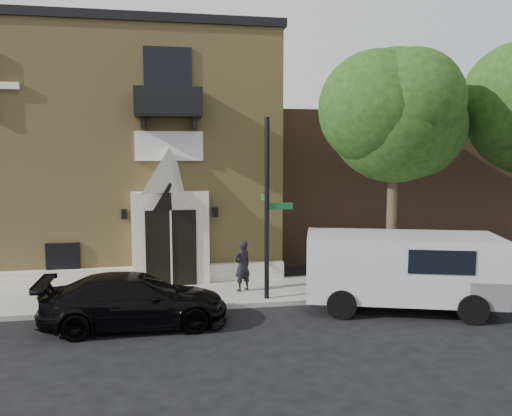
{
  "coord_description": "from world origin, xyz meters",
  "views": [
    {
      "loc": [
        -1.07,
        -14.44,
        4.67
      ],
      "look_at": [
        1.84,
        2.0,
        2.82
      ],
      "focal_mm": 35.0,
      "sensor_mm": 36.0,
      "label": 1
    }
  ],
  "objects_px": {
    "cargo_van": "(408,268)",
    "fire_hydrant": "(336,286)",
    "black_sedan": "(135,300)",
    "street_sign": "(267,209)",
    "pedestrian_near": "(242,266)",
    "dumpster": "(468,270)"
  },
  "relations": [
    {
      "from": "cargo_van",
      "to": "fire_hydrant",
      "type": "bearing_deg",
      "value": 164.07
    },
    {
      "from": "black_sedan",
      "to": "fire_hydrant",
      "type": "bearing_deg",
      "value": -78.96
    },
    {
      "from": "street_sign",
      "to": "fire_hydrant",
      "type": "xyz_separation_m",
      "value": [
        2.15,
        -0.26,
        -2.46
      ]
    },
    {
      "from": "street_sign",
      "to": "pedestrian_near",
      "type": "relative_size",
      "value": 3.35
    },
    {
      "from": "black_sedan",
      "to": "cargo_van",
      "type": "bearing_deg",
      "value": -90.12
    },
    {
      "from": "black_sedan",
      "to": "pedestrian_near",
      "type": "bearing_deg",
      "value": -53.68
    },
    {
      "from": "street_sign",
      "to": "dumpster",
      "type": "distance_m",
      "value": 7.23
    },
    {
      "from": "fire_hydrant",
      "to": "dumpster",
      "type": "xyz_separation_m",
      "value": [
        4.74,
        0.25,
        0.27
      ]
    },
    {
      "from": "cargo_van",
      "to": "pedestrian_near",
      "type": "xyz_separation_m",
      "value": [
        -4.61,
        2.41,
        -0.28
      ]
    },
    {
      "from": "fire_hydrant",
      "to": "dumpster",
      "type": "bearing_deg",
      "value": 3.0
    },
    {
      "from": "cargo_van",
      "to": "fire_hydrant",
      "type": "relative_size",
      "value": 8.31
    },
    {
      "from": "cargo_van",
      "to": "pedestrian_near",
      "type": "height_order",
      "value": "cargo_van"
    },
    {
      "from": "street_sign",
      "to": "dumpster",
      "type": "height_order",
      "value": "street_sign"
    },
    {
      "from": "black_sedan",
      "to": "street_sign",
      "type": "xyz_separation_m",
      "value": [
        3.92,
        1.48,
        2.25
      ]
    },
    {
      "from": "black_sedan",
      "to": "street_sign",
      "type": "height_order",
      "value": "street_sign"
    },
    {
      "from": "pedestrian_near",
      "to": "black_sedan",
      "type": "bearing_deg",
      "value": 8.79
    },
    {
      "from": "fire_hydrant",
      "to": "pedestrian_near",
      "type": "height_order",
      "value": "pedestrian_near"
    },
    {
      "from": "black_sedan",
      "to": "dumpster",
      "type": "bearing_deg",
      "value": -82.61
    },
    {
      "from": "cargo_van",
      "to": "pedestrian_near",
      "type": "distance_m",
      "value": 5.21
    },
    {
      "from": "black_sedan",
      "to": "fire_hydrant",
      "type": "xyz_separation_m",
      "value": [
        6.07,
        1.23,
        -0.21
      ]
    },
    {
      "from": "street_sign",
      "to": "pedestrian_near",
      "type": "distance_m",
      "value": 2.29
    },
    {
      "from": "fire_hydrant",
      "to": "black_sedan",
      "type": "bearing_deg",
      "value": -168.59
    }
  ]
}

